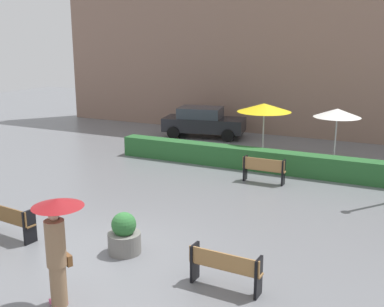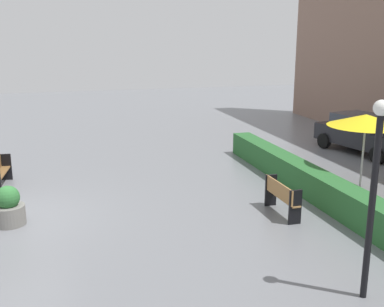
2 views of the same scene
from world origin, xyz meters
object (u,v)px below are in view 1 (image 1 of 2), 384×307
Objects in this scene: pedestrian_with_umbrella at (57,238)px; parked_car at (203,122)px; bench_near_right at (225,267)px; bench_back_row at (264,168)px; bench_near_left at (6,218)px; patio_umbrella_yellow at (264,108)px; planter_pot at (124,236)px; patio_umbrella_white at (337,113)px.

pedestrian_with_umbrella is 16.45m from parked_car.
bench_back_row is at bearing 101.84° from bench_near_right.
bench_near_left is 14.00m from parked_car.
patio_umbrella_yellow is 0.54× the size of parked_car.
planter_pot is 14.02m from parked_car.
patio_umbrella_white is at bearing 12.85° from patio_umbrella_yellow.
pedestrian_with_umbrella is at bearing -96.47° from bench_back_row.
patio_umbrella_yellow reaches higher than planter_pot.
pedestrian_with_umbrella is (-2.64, -1.96, 0.91)m from bench_near_right.
patio_umbrella_white is at bearing 88.85° from bench_near_right.
patio_umbrella_white is (3.06, 10.87, 1.68)m from planter_pot.
parked_car is (-0.82, 13.97, 0.29)m from bench_near_left.
parked_car reaches higher than bench_near_left.
pedestrian_with_umbrella is at bearing -89.93° from patio_umbrella_yellow.
pedestrian_with_umbrella reaches higher than bench_near_right.
parked_car is (-4.30, 3.19, -1.42)m from patio_umbrella_yellow.
patio_umbrella_yellow is at bearing -167.15° from patio_umbrella_white.
bench_near_left is 11.46m from patio_umbrella_yellow.
planter_pot is 0.43× the size of patio_umbrella_yellow.
pedestrian_with_umbrella is at bearing -85.50° from planter_pot.
bench_back_row reaches higher than bench_near_right.
patio_umbrella_yellow reaches higher than pedestrian_with_umbrella.
bench_near_right is 11.49m from patio_umbrella_white.
bench_back_row is at bearing -50.06° from parked_car.
bench_near_left is at bearing -119.07° from patio_umbrella_white.
parked_car reaches higher than planter_pot.
pedestrian_with_umbrella is at bearing -28.48° from bench_near_left.
bench_back_row is 0.98× the size of bench_near_right.
bench_near_left is 3.35m from planter_pot.
bench_near_left is at bearing -107.88° from patio_umbrella_yellow.
bench_near_left is at bearing -179.37° from bench_near_right.
bench_back_row is at bearing -71.46° from patio_umbrella_yellow.
planter_pot is at bearing -105.73° from patio_umbrella_white.
patio_umbrella_yellow is 1.05× the size of patio_umbrella_white.
bench_near_left is 13.19m from patio_umbrella_white.
parked_car is (-6.95, 13.91, 0.31)m from bench_near_right.
bench_near_left is 0.80× the size of patio_umbrella_white.
bench_near_right is at bearing -91.15° from patio_umbrella_white.
bench_back_row is 0.67× the size of patio_umbrella_white.
bench_near_right is 0.35× the size of parked_car.
pedestrian_with_umbrella is 12.71m from patio_umbrella_yellow.
bench_near_right is 15.55m from parked_car.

